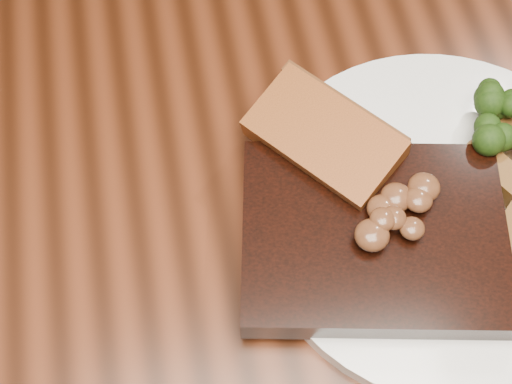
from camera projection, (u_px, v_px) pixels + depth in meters
dining_table at (273, 232)px, 0.64m from camera, size 1.60×0.90×0.75m
plate at (443, 214)px, 0.54m from camera, size 0.31×0.31×0.01m
steak at (373, 238)px, 0.51m from camera, size 0.21×0.17×0.03m
steak_bone at (395, 325)px, 0.48m from camera, size 0.15×0.04×0.02m
mushroom_pile at (385, 203)px, 0.49m from camera, size 0.07×0.07×0.03m
garlic_bread at (322, 152)px, 0.54m from camera, size 0.12×0.12×0.02m
broccoli_cluster at (494, 113)px, 0.55m from camera, size 0.07×0.07×0.04m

